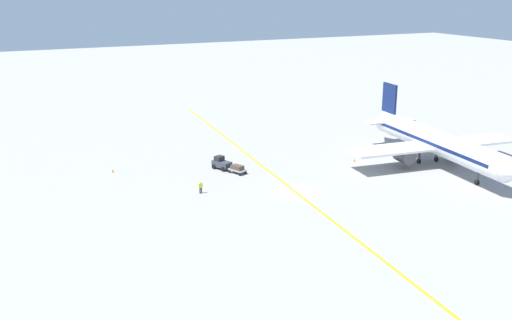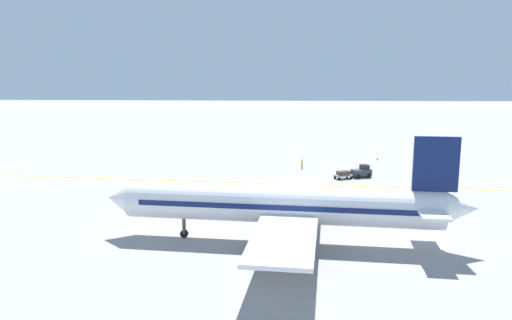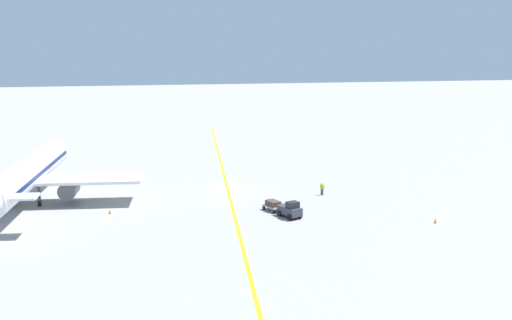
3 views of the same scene
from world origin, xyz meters
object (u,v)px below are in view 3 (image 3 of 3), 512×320
baggage_tug_dark (290,210)px  ground_crew_worker (322,188)px  airplane_at_gate (28,174)px  traffic_cone_near_nose (110,212)px  baggage_cart_trailing (273,205)px  traffic_cone_mid_apron (435,221)px

baggage_tug_dark → ground_crew_worker: size_ratio=1.99×
airplane_at_gate → ground_crew_worker: bearing=-5.2°
airplane_at_gate → traffic_cone_near_nose: (9.99, -6.78, -3.43)m
baggage_cart_trailing → traffic_cone_near_nose: size_ratio=5.35×
baggage_tug_dark → traffic_cone_mid_apron: baggage_tug_dark is taller
airplane_at_gate → ground_crew_worker: (37.01, -3.34, -2.80)m
baggage_cart_trailing → traffic_cone_mid_apron: (16.57, -8.40, -0.49)m
traffic_cone_near_nose → baggage_cart_trailing: bearing=-7.4°
ground_crew_worker → traffic_cone_mid_apron: ground_crew_worker is taller
airplane_at_gate → ground_crew_worker: airplane_at_gate is taller
ground_crew_worker → traffic_cone_mid_apron: bearing=-59.0°
baggage_cart_trailing → baggage_tug_dark: bearing=-66.9°
airplane_at_gate → baggage_cart_trailing: 30.63m
baggage_tug_dark → traffic_cone_near_nose: bearing=164.9°
airplane_at_gate → traffic_cone_near_nose: 12.55m
airplane_at_gate → traffic_cone_mid_apron: airplane_at_gate is taller
airplane_at_gate → traffic_cone_near_nose: bearing=-34.2°
traffic_cone_mid_apron → baggage_tug_dark: bearing=160.6°
airplane_at_gate → baggage_cart_trailing: bearing=-17.7°
baggage_tug_dark → traffic_cone_near_nose: (-20.35, 5.51, -0.63)m
baggage_cart_trailing → traffic_cone_mid_apron: bearing=-26.9°
baggage_cart_trailing → traffic_cone_near_nose: 19.22m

